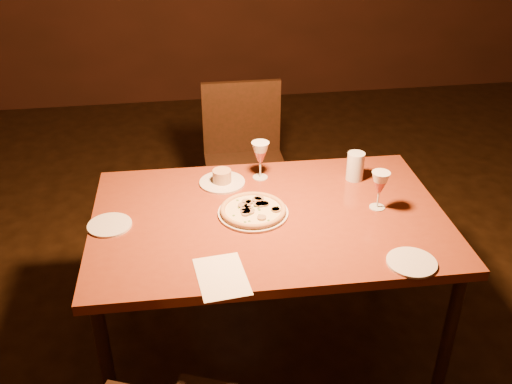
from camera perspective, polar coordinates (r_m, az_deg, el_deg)
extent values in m
plane|color=#332011|center=(2.77, 8.10, -17.06)|extent=(7.00, 7.00, 0.00)
cube|color=maroon|center=(2.33, 1.32, -2.77)|extent=(1.46, 0.96, 0.04)
cylinder|color=black|center=(2.29, -14.50, -17.51)|extent=(0.05, 0.05, 0.73)
cylinder|color=black|center=(2.88, -13.06, -5.71)|extent=(0.05, 0.05, 0.73)
cylinder|color=black|center=(2.45, 18.53, -14.22)|extent=(0.05, 0.05, 0.73)
cylinder|color=black|center=(3.02, 12.53, -3.83)|extent=(0.05, 0.05, 0.73)
cube|color=black|center=(3.26, -0.97, 2.18)|extent=(0.46, 0.46, 0.04)
cube|color=black|center=(3.34, -1.47, 7.48)|extent=(0.46, 0.04, 0.43)
cylinder|color=black|center=(3.21, -3.77, -3.59)|extent=(0.04, 0.04, 0.47)
cylinder|color=black|center=(3.53, -4.28, -0.28)|extent=(0.04, 0.04, 0.47)
cylinder|color=black|center=(3.25, 2.71, -3.08)|extent=(0.04, 0.04, 0.47)
cylinder|color=black|center=(3.56, 1.63, 0.15)|extent=(0.04, 0.04, 0.47)
cylinder|color=silver|center=(2.33, -0.29, -2.10)|extent=(0.29, 0.29, 0.01)
cylinder|color=beige|center=(2.32, -0.29, -1.88)|extent=(0.26, 0.26, 0.01)
torus|color=tan|center=(2.32, -0.29, -1.77)|extent=(0.27, 0.27, 0.02)
cylinder|color=silver|center=(2.55, -3.40, 0.97)|extent=(0.20, 0.20, 0.01)
cylinder|color=tan|center=(2.54, -3.42, 1.61)|extent=(0.08, 0.08, 0.06)
cylinder|color=silver|center=(2.59, 9.90, 2.56)|extent=(0.08, 0.08, 0.13)
cylinder|color=silver|center=(2.33, -14.43, -3.22)|extent=(0.17, 0.17, 0.01)
cylinder|color=silver|center=(2.13, 15.30, -6.81)|extent=(0.18, 0.18, 0.01)
cube|color=silver|center=(2.01, -3.45, -8.43)|extent=(0.19, 0.26, 0.00)
sphere|color=#F08943|center=(2.00, 1.63, 18.56)|extent=(0.12, 0.12, 0.12)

